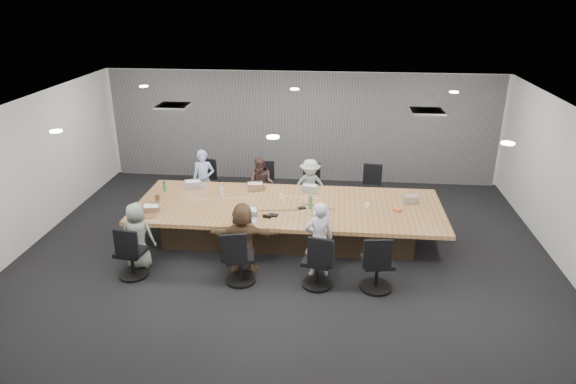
# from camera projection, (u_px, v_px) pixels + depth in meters

# --- Properties ---
(floor) EXTENTS (10.00, 8.00, 0.00)m
(floor) POSITION_uv_depth(u_px,v_px,m) (286.00, 250.00, 9.91)
(floor) COLOR black
(floor) RESTS_ON ground
(ceiling) EXTENTS (10.00, 8.00, 0.00)m
(ceiling) POSITION_uv_depth(u_px,v_px,m) (286.00, 107.00, 8.86)
(ceiling) COLOR white
(ceiling) RESTS_ON wall_back
(wall_back) EXTENTS (10.00, 0.00, 2.80)m
(wall_back) POSITION_uv_depth(u_px,v_px,m) (302.00, 127.00, 13.08)
(wall_back) COLOR silver
(wall_back) RESTS_ON ground
(wall_front) EXTENTS (10.00, 0.00, 2.80)m
(wall_front) POSITION_uv_depth(u_px,v_px,m) (250.00, 310.00, 5.69)
(wall_front) COLOR silver
(wall_front) RESTS_ON ground
(wall_left) EXTENTS (0.00, 8.00, 2.80)m
(wall_left) POSITION_uv_depth(u_px,v_px,m) (27.00, 173.00, 9.83)
(wall_left) COLOR silver
(wall_left) RESTS_ON ground
(wall_right) EXTENTS (0.00, 8.00, 2.80)m
(wall_right) POSITION_uv_depth(u_px,v_px,m) (571.00, 192.00, 8.94)
(wall_right) COLOR silver
(wall_right) RESTS_ON ground
(curtain) EXTENTS (9.80, 0.04, 2.80)m
(curtain) POSITION_uv_depth(u_px,v_px,m) (301.00, 128.00, 13.00)
(curtain) COLOR slate
(curtain) RESTS_ON ground
(conference_table) EXTENTS (6.00, 2.20, 0.74)m
(conference_table) POSITION_uv_depth(u_px,v_px,m) (288.00, 220.00, 10.22)
(conference_table) COLOR #3C2B1D
(conference_table) RESTS_ON ground
(chair_0) EXTENTS (0.61, 0.61, 0.78)m
(chair_0) POSITION_uv_depth(u_px,v_px,m) (208.00, 186.00, 11.98)
(chair_0) COLOR black
(chair_0) RESTS_ON ground
(chair_1) EXTENTS (0.54, 0.54, 0.76)m
(chair_1) POSITION_uv_depth(u_px,v_px,m) (264.00, 189.00, 11.86)
(chair_1) COLOR black
(chair_1) RESTS_ON ground
(chair_2) EXTENTS (0.50, 0.50, 0.74)m
(chair_2) POSITION_uv_depth(u_px,v_px,m) (311.00, 191.00, 11.77)
(chair_2) COLOR black
(chair_2) RESTS_ON ground
(chair_3) EXTENTS (0.59, 0.59, 0.78)m
(chair_3) POSITION_uv_depth(u_px,v_px,m) (373.00, 192.00, 11.63)
(chair_3) COLOR black
(chair_3) RESTS_ON ground
(chair_4) EXTENTS (0.61, 0.61, 0.79)m
(chair_4) POSITION_uv_depth(u_px,v_px,m) (132.00, 256.00, 8.88)
(chair_4) COLOR black
(chair_4) RESTS_ON ground
(chair_5) EXTENTS (0.66, 0.66, 0.81)m
(chair_5) POSITION_uv_depth(u_px,v_px,m) (240.00, 261.00, 8.71)
(chair_5) COLOR black
(chair_5) RESTS_ON ground
(chair_6) EXTENTS (0.65, 0.65, 0.80)m
(chair_6) POSITION_uv_depth(u_px,v_px,m) (318.00, 265.00, 8.59)
(chair_6) COLOR black
(chair_6) RESTS_ON ground
(chair_7) EXTENTS (0.65, 0.65, 0.85)m
(chair_7) POSITION_uv_depth(u_px,v_px,m) (377.00, 266.00, 8.49)
(chair_7) COLOR black
(chair_7) RESTS_ON ground
(person_0) EXTENTS (0.52, 0.36, 1.37)m
(person_0) POSITION_uv_depth(u_px,v_px,m) (204.00, 180.00, 11.54)
(person_0) COLOR #9DB5E9
(person_0) RESTS_ON ground
(laptop_0) EXTENTS (0.39, 0.32, 0.02)m
(laptop_0) POSITION_uv_depth(u_px,v_px,m) (197.00, 186.00, 11.01)
(laptop_0) COLOR #B2B2B7
(laptop_0) RESTS_ON conference_table
(person_1) EXTENTS (0.69, 0.58, 1.25)m
(person_1) POSITION_uv_depth(u_px,v_px,m) (261.00, 184.00, 11.45)
(person_1) COLOR #44302D
(person_1) RESTS_ON ground
(laptop_1) EXTENTS (0.36, 0.27, 0.02)m
(laptop_1) POSITION_uv_depth(u_px,v_px,m) (258.00, 188.00, 10.89)
(laptop_1) COLOR #8C6647
(laptop_1) RESTS_ON conference_table
(person_2) EXTENTS (0.87, 0.60, 1.24)m
(person_2) POSITION_uv_depth(u_px,v_px,m) (310.00, 186.00, 11.35)
(person_2) COLOR #9CA69B
(person_2) RESTS_ON ground
(laptop_2) EXTENTS (0.37, 0.29, 0.02)m
(laptop_2) POSITION_uv_depth(u_px,v_px,m) (309.00, 190.00, 10.80)
(laptop_2) COLOR #B2B2B7
(laptop_2) RESTS_ON conference_table
(person_4) EXTENTS (0.60, 0.39, 1.23)m
(person_4) POSITION_uv_depth(u_px,v_px,m) (138.00, 236.00, 9.12)
(person_4) COLOR gray
(person_4) RESTS_ON ground
(laptop_4) EXTENTS (0.34, 0.27, 0.02)m
(laptop_4) POSITION_uv_depth(u_px,v_px,m) (148.00, 216.00, 9.58)
(laptop_4) COLOR #8C6647
(laptop_4) RESTS_ON conference_table
(person_5) EXTENTS (1.25, 0.49, 1.31)m
(person_5) POSITION_uv_depth(u_px,v_px,m) (243.00, 238.00, 8.94)
(person_5) COLOR brown
(person_5) RESTS_ON ground
(laptop_5) EXTENTS (0.37, 0.28, 0.02)m
(laptop_5) POSITION_uv_depth(u_px,v_px,m) (248.00, 220.00, 9.41)
(laptop_5) COLOR #B2B2B7
(laptop_5) RESTS_ON conference_table
(person_6) EXTENTS (0.57, 0.44, 1.40)m
(person_6) POSITION_uv_depth(u_px,v_px,m) (319.00, 239.00, 8.80)
(person_6) COLOR #BAB9C2
(person_6) RESTS_ON ground
(laptop_6) EXTENTS (0.31, 0.22, 0.02)m
(laptop_6) POSITION_uv_depth(u_px,v_px,m) (320.00, 223.00, 9.29)
(laptop_6) COLOR #B2B2B7
(laptop_6) RESTS_ON conference_table
(bottle_green_left) EXTENTS (0.06, 0.06, 0.22)m
(bottle_green_left) POSITION_uv_depth(u_px,v_px,m) (165.00, 186.00, 10.72)
(bottle_green_left) COLOR #317735
(bottle_green_left) RESTS_ON conference_table
(bottle_green_right) EXTENTS (0.08, 0.08, 0.26)m
(bottle_green_right) POSITION_uv_depth(u_px,v_px,m) (310.00, 202.00, 9.87)
(bottle_green_right) COLOR #317735
(bottle_green_right) RESTS_ON conference_table
(bottle_clear) EXTENTS (0.08, 0.08, 0.20)m
(bottle_clear) POSITION_uv_depth(u_px,v_px,m) (222.00, 192.00, 10.46)
(bottle_clear) COLOR silver
(bottle_clear) RESTS_ON conference_table
(cup_white_far) EXTENTS (0.09, 0.09, 0.10)m
(cup_white_far) POSITION_uv_depth(u_px,v_px,m) (281.00, 197.00, 10.34)
(cup_white_far) COLOR white
(cup_white_far) RESTS_ON conference_table
(cup_white_near) EXTENTS (0.10, 0.10, 0.10)m
(cup_white_near) POSITION_uv_depth(u_px,v_px,m) (367.00, 206.00, 9.93)
(cup_white_near) COLOR white
(cup_white_near) RESTS_ON conference_table
(mug_brown) EXTENTS (0.12, 0.12, 0.11)m
(mug_brown) POSITION_uv_depth(u_px,v_px,m) (157.00, 197.00, 10.31)
(mug_brown) COLOR brown
(mug_brown) RESTS_ON conference_table
(mic_left) EXTENTS (0.19, 0.14, 0.03)m
(mic_left) POSITION_uv_depth(u_px,v_px,m) (273.00, 215.00, 9.60)
(mic_left) COLOR black
(mic_left) RESTS_ON conference_table
(mic_right) EXTENTS (0.17, 0.14, 0.03)m
(mic_right) POSITION_uv_depth(u_px,v_px,m) (302.00, 208.00, 9.91)
(mic_right) COLOR black
(mic_right) RESTS_ON conference_table
(stapler) EXTENTS (0.16, 0.08, 0.06)m
(stapler) POSITION_uv_depth(u_px,v_px,m) (267.00, 216.00, 9.51)
(stapler) COLOR black
(stapler) RESTS_ON conference_table
(canvas_bag) EXTENTS (0.31, 0.23, 0.15)m
(canvas_bag) POSITION_uv_depth(u_px,v_px,m) (411.00, 199.00, 10.16)
(canvas_bag) COLOR gray
(canvas_bag) RESTS_ON conference_table
(snack_packet) EXTENTS (0.20, 0.18, 0.04)m
(snack_packet) POSITION_uv_depth(u_px,v_px,m) (397.00, 210.00, 9.81)
(snack_packet) COLOR #D75327
(snack_packet) RESTS_ON conference_table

